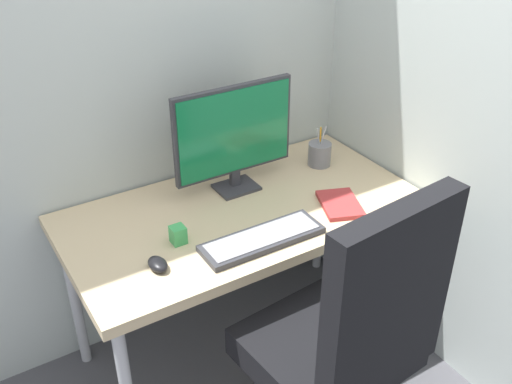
{
  "coord_description": "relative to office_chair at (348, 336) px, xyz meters",
  "views": [
    {
      "loc": [
        -0.92,
        -1.59,
        1.87
      ],
      "look_at": [
        0.02,
        -0.07,
        0.8
      ],
      "focal_mm": 41.17,
      "sensor_mm": 36.0,
      "label": 1
    }
  ],
  "objects": [
    {
      "name": "desk_clamp_accessory",
      "position": [
        -0.3,
        0.55,
        0.16
      ],
      "size": [
        0.05,
        0.05,
        0.06
      ],
      "primitive_type": "cube",
      "color": "#3FAD59",
      "rests_on": "desk"
    },
    {
      "name": "desk",
      "position": [
        -0.0,
        0.62,
        0.07
      ],
      "size": [
        1.32,
        0.69,
        0.7
      ],
      "color": "#D1B78C",
      "rests_on": "ground_plane"
    },
    {
      "name": "ground_plane",
      "position": [
        -0.0,
        0.62,
        -0.58
      ],
      "size": [
        8.0,
        8.0,
        0.0
      ],
      "primitive_type": "plane",
      "color": "#4C4C51"
    },
    {
      "name": "mouse",
      "position": [
        -0.41,
        0.45,
        0.14
      ],
      "size": [
        0.06,
        0.09,
        0.03
      ],
      "primitive_type": "ellipsoid",
      "rotation": [
        0.0,
        0.0,
        0.05
      ],
      "color": "black",
      "rests_on": "desk"
    },
    {
      "name": "keyboard",
      "position": [
        -0.05,
        0.4,
        0.14
      ],
      "size": [
        0.43,
        0.14,
        0.02
      ],
      "color": "#333338",
      "rests_on": "desk"
    },
    {
      "name": "wall_side_right",
      "position": [
        0.69,
        0.38,
        0.82
      ],
      "size": [
        0.04,
        2.32,
        2.8
      ],
      "primitive_type": "cube",
      "color": "#B7C1BC",
      "rests_on": "ground_plane"
    },
    {
      "name": "monitor",
      "position": [
        0.05,
        0.77,
        0.36
      ],
      "size": [
        0.49,
        0.13,
        0.42
      ],
      "color": "#333338",
      "rests_on": "desk"
    },
    {
      "name": "office_chair",
      "position": [
        0.0,
        0.0,
        0.0
      ],
      "size": [
        0.56,
        0.57,
        1.1
      ],
      "color": "black",
      "rests_on": "ground_plane"
    },
    {
      "name": "pen_holder",
      "position": [
        0.45,
        0.75,
        0.18
      ],
      "size": [
        0.1,
        0.1,
        0.17
      ],
      "color": "slate",
      "rests_on": "desk"
    },
    {
      "name": "notebook",
      "position": [
        0.31,
        0.44,
        0.14
      ],
      "size": [
        0.2,
        0.23,
        0.02
      ],
      "primitive_type": "cube",
      "rotation": [
        0.0,
        0.0,
        -0.37
      ],
      "color": "#B23333",
      "rests_on": "desk"
    }
  ]
}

